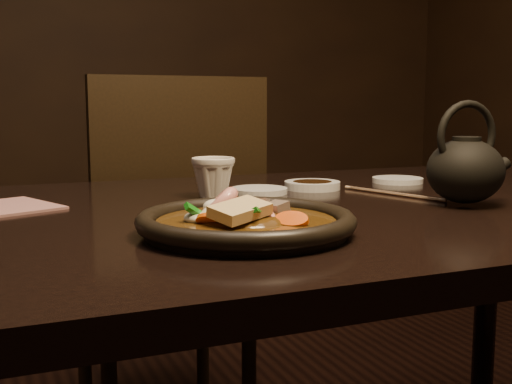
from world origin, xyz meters
name	(u,v)px	position (x,y,z in m)	size (l,w,h in m)	color
wall_back	(77,19)	(0.00, 3.00, 1.40)	(5.00, 0.02, 2.80)	#311D0D
table	(321,246)	(0.00, 0.00, 0.67)	(1.60, 0.90, 0.75)	black
chair	(168,248)	(-0.09, 0.68, 0.54)	(0.48, 0.48, 0.98)	black
plate	(246,223)	(-0.22, -0.19, 0.76)	(0.29, 0.29, 0.03)	black
stirfry	(243,219)	(-0.22, -0.19, 0.77)	(0.15, 0.18, 0.07)	#3D250B
soy_dish	(312,185)	(0.07, 0.16, 0.76)	(0.11, 0.11, 0.02)	white
saucer_left	(259,191)	(-0.06, 0.15, 0.76)	(0.11, 0.11, 0.01)	white
saucer_right	(398,180)	(0.28, 0.18, 0.76)	(0.11, 0.11, 0.01)	white
tea_cup	(213,176)	(-0.15, 0.12, 0.79)	(0.08, 0.07, 0.08)	silver
chopsticks	(392,193)	(0.16, 0.03, 0.75)	(0.07, 0.22, 0.01)	tan
teapot	(466,167)	(0.20, -0.12, 0.81)	(0.15, 0.13, 0.17)	black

